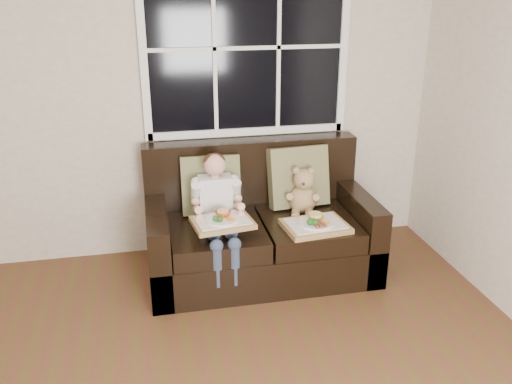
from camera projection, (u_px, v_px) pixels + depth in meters
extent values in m
cube|color=beige|center=(152.00, 90.00, 4.12)|extent=(4.50, 0.02, 2.70)
cube|color=black|center=(246.00, 48.00, 4.14)|extent=(1.50, 0.02, 1.25)
cube|color=white|center=(247.00, 131.00, 4.36)|extent=(1.58, 0.04, 0.06)
cube|color=white|center=(143.00, 51.00, 3.97)|extent=(0.06, 0.04, 1.37)
cube|color=white|center=(344.00, 46.00, 4.27)|extent=(0.06, 0.04, 1.37)
cube|color=white|center=(247.00, 48.00, 4.13)|extent=(1.50, 0.03, 0.03)
cube|color=black|center=(261.00, 254.00, 4.20)|extent=(1.70, 0.90, 0.30)
cube|color=black|center=(158.00, 246.00, 3.99)|extent=(0.15, 0.90, 0.60)
cube|color=black|center=(356.00, 228.00, 4.29)|extent=(0.15, 0.90, 0.60)
cube|color=black|center=(251.00, 180.00, 4.37)|extent=(1.70, 0.18, 0.66)
cube|color=black|center=(217.00, 237.00, 3.98)|extent=(0.68, 0.72, 0.15)
cube|color=black|center=(308.00, 228.00, 4.11)|extent=(0.68, 0.72, 0.15)
cube|color=olive|center=(211.00, 185.00, 4.14)|extent=(0.45, 0.22, 0.46)
cube|color=olive|center=(298.00, 177.00, 4.27)|extent=(0.49, 0.26, 0.49)
cube|color=silver|center=(215.00, 198.00, 4.00)|extent=(0.24, 0.15, 0.34)
sphere|color=#DBA186|center=(215.00, 165.00, 3.90)|extent=(0.16, 0.16, 0.16)
ellipsoid|color=#3C2113|center=(214.00, 161.00, 3.90)|extent=(0.16, 0.16, 0.11)
cylinder|color=#2F3B52|center=(211.00, 226.00, 3.87)|extent=(0.09, 0.30, 0.09)
cylinder|color=#2F3B52|center=(228.00, 225.00, 3.89)|extent=(0.09, 0.30, 0.09)
cylinder|color=#2F3B52|center=(217.00, 267.00, 3.69)|extent=(0.08, 0.08, 0.28)
cylinder|color=#2F3B52|center=(235.00, 265.00, 3.71)|extent=(0.08, 0.08, 0.28)
cylinder|color=#DBA186|center=(197.00, 201.00, 3.86)|extent=(0.06, 0.30, 0.24)
cylinder|color=#DBA186|center=(237.00, 197.00, 3.92)|extent=(0.06, 0.30, 0.24)
ellipsoid|color=tan|center=(303.00, 199.00, 4.19)|extent=(0.26, 0.24, 0.23)
sphere|color=tan|center=(304.00, 179.00, 4.12)|extent=(0.20, 0.20, 0.16)
sphere|color=tan|center=(297.00, 171.00, 4.08)|extent=(0.06, 0.06, 0.06)
sphere|color=tan|center=(311.00, 170.00, 4.11)|extent=(0.06, 0.06, 0.06)
sphere|color=tan|center=(306.00, 184.00, 4.06)|extent=(0.06, 0.06, 0.06)
sphere|color=black|center=(307.00, 184.00, 4.04)|extent=(0.02, 0.02, 0.02)
cylinder|color=tan|center=(301.00, 215.00, 4.09)|extent=(0.10, 0.14, 0.06)
cylinder|color=tan|center=(314.00, 213.00, 4.11)|extent=(0.10, 0.14, 0.06)
cube|color=#A9854C|center=(223.00, 223.00, 3.76)|extent=(0.45, 0.37, 0.03)
cube|color=beige|center=(222.00, 220.00, 3.75)|extent=(0.39, 0.31, 0.01)
cylinder|color=silver|center=(223.00, 219.00, 3.74)|extent=(0.23, 0.23, 0.01)
imported|color=#E84113|center=(223.00, 213.00, 3.77)|extent=(0.13, 0.13, 0.03)
cylinder|color=#E8CD7E|center=(223.00, 213.00, 3.77)|extent=(0.09, 0.09, 0.02)
ellipsoid|color=#256821|center=(216.00, 219.00, 3.68)|extent=(0.04, 0.04, 0.04)
ellipsoid|color=#256821|center=(220.00, 219.00, 3.68)|extent=(0.04, 0.04, 0.04)
cylinder|color=orange|center=(230.00, 219.00, 3.70)|extent=(0.05, 0.06, 0.02)
cube|color=#A9854C|center=(315.00, 226.00, 3.92)|extent=(0.49, 0.39, 0.04)
cube|color=beige|center=(315.00, 223.00, 3.92)|extent=(0.43, 0.33, 0.01)
cylinder|color=silver|center=(316.00, 223.00, 3.90)|extent=(0.26, 0.26, 0.02)
imported|color=gold|center=(315.00, 217.00, 3.94)|extent=(0.12, 0.12, 0.03)
cylinder|color=#E8CD7E|center=(316.00, 216.00, 3.94)|extent=(0.10, 0.10, 0.02)
ellipsoid|color=#256821|center=(310.00, 222.00, 3.84)|extent=(0.05, 0.05, 0.04)
ellipsoid|color=#256821|center=(315.00, 223.00, 3.83)|extent=(0.05, 0.05, 0.04)
cylinder|color=orange|center=(325.00, 223.00, 3.86)|extent=(0.05, 0.07, 0.02)
cylinder|color=brown|center=(319.00, 224.00, 3.83)|extent=(0.03, 0.09, 0.02)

